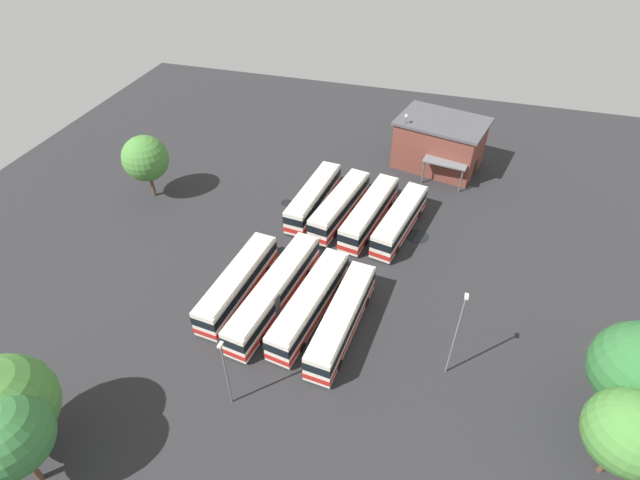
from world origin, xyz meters
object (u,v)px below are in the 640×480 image
(tree_north_edge, at_px, (640,370))
(lamp_post_mid_lot, at_px, (456,333))
(bus_row1_slot1, at_px, (370,212))
(bus_row0_slot2, at_px, (275,292))
(maintenance_shelter, at_px, (450,154))
(tree_northwest, at_px, (145,158))
(bus_row1_slot2, at_px, (340,205))
(tree_northeast, at_px, (7,436))
(lamp_post_far_corner, at_px, (226,371))
(lamp_post_by_building, at_px, (403,140))
(bus_row1_slot0, at_px, (400,220))
(bus_row0_slot1, at_px, (310,303))
(bus_row0_slot0, at_px, (342,319))
(depot_building, at_px, (439,143))
(tree_south_edge, at_px, (629,433))
(bus_row1_slot3, at_px, (314,197))
(tree_west_edge, at_px, (5,405))
(bus_row0_slot3, at_px, (238,283))

(tree_north_edge, bearing_deg, lamp_post_mid_lot, 88.05)
(bus_row1_slot1, bearing_deg, bus_row0_slot2, 157.90)
(maintenance_shelter, bearing_deg, tree_northwest, 113.46)
(bus_row1_slot2, xyz_separation_m, tree_northeast, (-36.22, 12.82, 4.20))
(lamp_post_far_corner, bearing_deg, lamp_post_by_building, -10.46)
(bus_row1_slot0, distance_m, tree_northwest, 31.56)
(bus_row0_slot1, bearing_deg, bus_row0_slot0, -106.84)
(bus_row0_slot1, distance_m, bus_row1_slot1, 15.84)
(lamp_post_by_building, distance_m, tree_northwest, 33.06)
(tree_northeast, bearing_deg, lamp_post_by_building, -20.02)
(bus_row0_slot2, bearing_deg, tree_northwest, 58.11)
(depot_building, relative_size, tree_south_edge, 1.56)
(maintenance_shelter, relative_size, lamp_post_far_corner, 1.07)
(bus_row1_slot3, bearing_deg, tree_north_edge, -123.01)
(lamp_post_by_building, bearing_deg, tree_west_edge, 157.16)
(maintenance_shelter, xyz_separation_m, lamp_post_far_corner, (-39.91, 13.72, 0.87))
(maintenance_shelter, bearing_deg, lamp_post_mid_lot, -175.01)
(tree_west_edge, bearing_deg, bus_row1_slot0, -33.52)
(bus_row0_slot1, distance_m, bus_row1_slot2, 16.09)
(bus_row1_slot1, bearing_deg, lamp_post_far_corner, 167.45)
(bus_row0_slot2, xyz_separation_m, lamp_post_mid_lot, (-3.21, -16.84, 3.38))
(bus_row1_slot1, bearing_deg, tree_west_edge, 151.39)
(bus_row1_slot3, bearing_deg, maintenance_shelter, -50.31)
(bus_row0_slot3, xyz_separation_m, bus_row1_slot0, (14.56, -13.70, -0.00))
(lamp_post_by_building, relative_size, tree_south_edge, 0.95)
(tree_west_edge, bearing_deg, depot_building, -26.37)
(maintenance_shelter, bearing_deg, lamp_post_by_building, 89.85)
(lamp_post_mid_lot, height_order, tree_west_edge, lamp_post_mid_lot)
(bus_row0_slot3, bearing_deg, depot_building, -27.70)
(bus_row0_slot3, xyz_separation_m, bus_row1_slot1, (15.05, -10.06, 0.00))
(maintenance_shelter, bearing_deg, bus_row1_slot1, 149.99)
(lamp_post_mid_lot, xyz_separation_m, tree_north_edge, (-0.44, -12.90, 0.85))
(bus_row1_slot1, xyz_separation_m, tree_west_edge, (-33.97, 18.53, 3.95))
(bus_row0_slot0, xyz_separation_m, bus_row1_slot2, (17.08, 4.63, -0.00))
(bus_row1_slot1, xyz_separation_m, bus_row1_slot2, (0.40, 3.68, -0.00))
(lamp_post_by_building, xyz_separation_m, tree_west_edge, (-47.63, 20.05, 1.35))
(tree_northeast, xyz_separation_m, tree_north_edge, (16.99, -40.08, 0.03))
(tree_south_edge, bearing_deg, tree_north_edge, -15.00)
(bus_row1_slot1, bearing_deg, bus_row1_slot3, 80.90)
(maintenance_shelter, relative_size, tree_northeast, 0.90)
(bus_row1_slot1, bearing_deg, tree_northwest, 93.70)
(lamp_post_mid_lot, distance_m, lamp_post_far_corner, 18.33)
(bus_row1_slot3, bearing_deg, bus_row0_slot2, -176.46)
(bus_row1_slot1, height_order, maintenance_shelter, maintenance_shelter)
(bus_row1_slot2, bearing_deg, bus_row0_slot3, 157.58)
(bus_row1_slot3, height_order, tree_south_edge, tree_south_edge)
(maintenance_shelter, distance_m, tree_northwest, 38.82)
(bus_row1_slot2, height_order, tree_northeast, tree_northeast)
(bus_row0_slot0, bearing_deg, maintenance_shelter, -12.89)
(tree_northwest, relative_size, tree_south_edge, 0.99)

